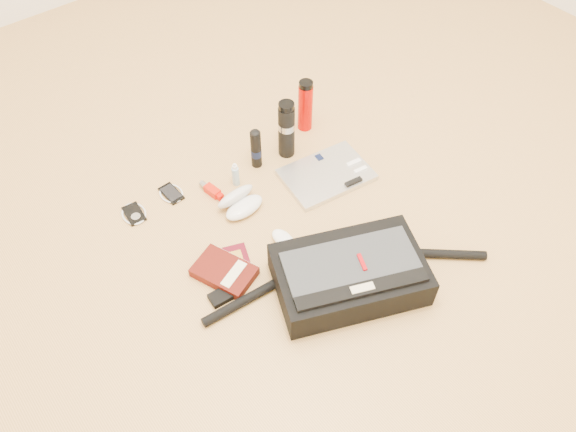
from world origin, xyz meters
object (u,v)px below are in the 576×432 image
at_px(messenger_bag, 349,275).
at_px(laptop, 327,175).
at_px(book, 225,271).
at_px(thermos_black, 286,129).
at_px(thermos_red, 305,106).

relative_size(messenger_bag, laptop, 2.53).
height_order(book, thermos_black, thermos_black).
relative_size(thermos_black, thermos_red, 1.09).
relative_size(book, thermos_red, 1.01).
relative_size(messenger_bag, book, 3.91).
distance_m(book, thermos_black, 0.62).
bearing_deg(thermos_black, book, -148.20).
height_order(thermos_black, thermos_red, thermos_black).
xyz_separation_m(messenger_bag, book, (-0.29, 0.29, -0.04)).
bearing_deg(thermos_black, messenger_bag, -110.81).
distance_m(laptop, book, 0.57).
xyz_separation_m(laptop, thermos_black, (-0.04, 0.20, 0.11)).
bearing_deg(thermos_red, laptop, -113.19).
bearing_deg(laptop, book, -158.97).
relative_size(messenger_bag, thermos_black, 3.63).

